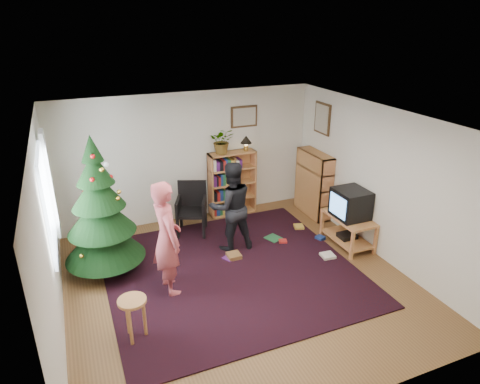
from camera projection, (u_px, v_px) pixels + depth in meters
name	position (u px, v px, depth m)	size (l,w,h in m)	color
floor	(238.00, 281.00, 6.56)	(5.00, 5.00, 0.00)	brown
ceiling	(238.00, 121.00, 5.60)	(5.00, 5.00, 0.00)	white
wall_back	(188.00, 157.00, 8.21)	(5.00, 0.02, 2.50)	silver
wall_front	(341.00, 312.00, 3.95)	(5.00, 0.02, 2.50)	silver
wall_left	(48.00, 241.00, 5.19)	(0.02, 5.00, 2.50)	silver
wall_right	(379.00, 183.00, 6.97)	(0.02, 5.00, 2.50)	silver
rug	(231.00, 271.00, 6.81)	(3.80, 3.60, 0.02)	black
window_pane	(47.00, 203.00, 5.62)	(0.04, 1.20, 1.40)	silver
curtain	(50.00, 184.00, 6.23)	(0.06, 0.35, 1.60)	silver
picture_back	(244.00, 117.00, 8.33)	(0.55, 0.03, 0.42)	#4C3319
picture_right	(322.00, 118.00, 8.18)	(0.03, 0.50, 0.60)	#4C3319
christmas_tree	(101.00, 218.00, 6.51)	(1.23, 1.23, 2.23)	#3F2816
bookshelf_back	(232.00, 182.00, 8.60)	(0.95, 0.30, 1.30)	#C67846
bookshelf_right	(314.00, 183.00, 8.58)	(0.30, 0.95, 1.30)	#C67846
tv_stand	(348.00, 228.00, 7.50)	(0.54, 0.97, 0.55)	#C67846
crt_tv	(351.00, 203.00, 7.31)	(0.53, 0.57, 0.50)	black
armchair	(190.00, 206.00, 7.91)	(0.69, 0.71, 0.97)	black
stool	(133.00, 309.00, 5.24)	(0.35, 0.35, 0.59)	#C67846
person_standing	(167.00, 238.00, 6.05)	(0.63, 0.41, 1.73)	#B1474B
person_by_chair	(231.00, 207.00, 7.21)	(0.77, 0.60, 1.58)	black
potted_plant	(222.00, 141.00, 8.19)	(0.45, 0.39, 0.50)	gray
table_lamp	(246.00, 141.00, 8.38)	(0.23, 0.23, 0.30)	#A57F33
floor_clutter	(282.00, 244.00, 7.55)	(1.98, 1.31, 0.08)	#A51E19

